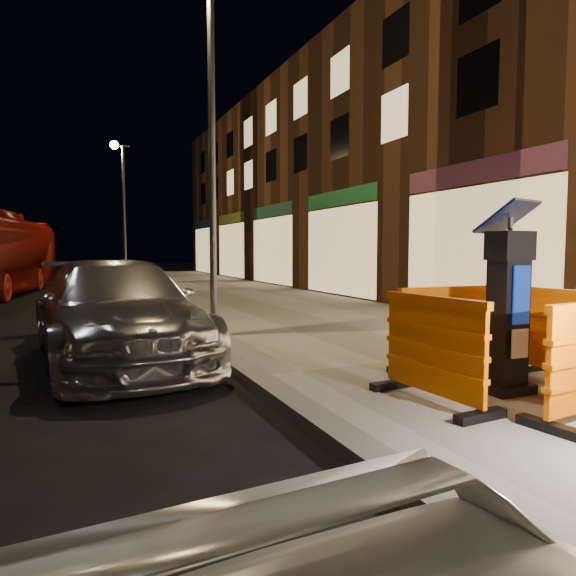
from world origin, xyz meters
name	(u,v)px	position (x,y,z in m)	size (l,w,h in m)	color
ground_plane	(259,388)	(0.00, 0.00, 0.00)	(120.00, 120.00, 0.00)	black
sidewalk	(458,360)	(3.00, 0.00, 0.07)	(6.00, 60.00, 0.15)	gray
kerb	(259,382)	(0.00, 0.00, 0.07)	(0.30, 60.00, 0.15)	slate
parking_kiosk	(508,303)	(2.13, -1.69, 1.09)	(0.59, 0.59, 1.88)	black
barrier_back	(445,330)	(2.13, -0.74, 0.67)	(1.34, 0.55, 1.05)	#FE6A03
barrier_kerbside	(433,350)	(1.18, -1.69, 0.67)	(1.34, 0.55, 1.05)	#FE6A03
barrier_bldgside	(571,337)	(3.08, -1.69, 0.67)	(1.34, 0.55, 1.05)	#FE6A03
car_silver	(117,360)	(-1.42, 2.27, 0.00)	(2.07, 5.10, 1.48)	#B5B5BA
car_red	(114,328)	(-1.21, 5.65, 0.00)	(1.26, 3.60, 1.19)	maroon
street_lamp_mid	(212,161)	(0.25, 3.00, 3.15)	(0.12, 0.12, 6.00)	#3F3F44
street_lamp_far	(124,215)	(0.25, 18.00, 3.15)	(0.12, 0.12, 6.00)	#3F3F44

